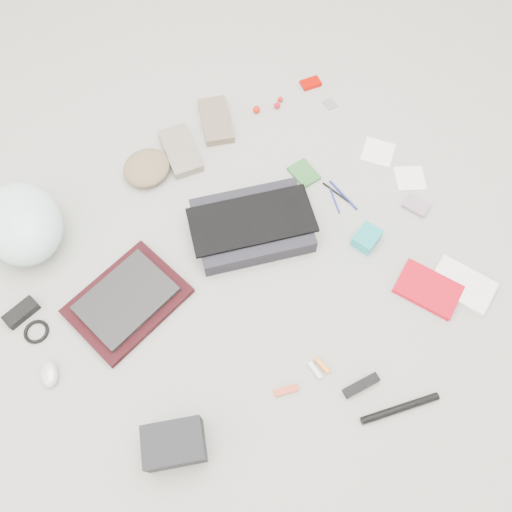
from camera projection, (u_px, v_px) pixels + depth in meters
ground_plane at (256, 262)px, 1.76m from camera, size 4.00×4.00×0.00m
messenger_bag at (252, 226)px, 1.78m from camera, size 0.47×0.41×0.07m
bag_flap at (252, 220)px, 1.75m from camera, size 0.48×0.34×0.01m
laptop_sleeve at (128, 301)px, 1.68m from camera, size 0.42×0.35×0.03m
laptop at (126, 299)px, 1.66m from camera, size 0.34×0.27×0.02m
bike_helmet at (22, 223)px, 1.71m from camera, size 0.29×0.35×0.20m
beanie at (147, 168)px, 1.90m from camera, size 0.24×0.23×0.06m
mitten_left at (180, 151)px, 1.95m from camera, size 0.16×0.25×0.03m
mitten_right at (216, 121)px, 2.02m from camera, size 0.19×0.25×0.03m
power_brick at (21, 312)px, 1.66m from camera, size 0.12×0.07×0.03m
cable_coil at (36, 332)px, 1.64m from camera, size 0.09×0.09×0.01m
mouse at (49, 374)px, 1.57m from camera, size 0.08×0.10×0.03m
camera_bag at (174, 444)px, 1.44m from camera, size 0.21×0.18×0.11m
multitool at (286, 390)px, 1.56m from camera, size 0.08×0.05×0.01m
toiletry_tube_white at (315, 370)px, 1.58m from camera, size 0.02×0.06×0.02m
toiletry_tube_orange at (322, 365)px, 1.59m from camera, size 0.02×0.06×0.02m
u_lock at (361, 385)px, 1.56m from camera, size 0.12×0.05×0.02m
bike_pump at (400, 408)px, 1.53m from camera, size 0.25×0.10×0.02m
book_red at (428, 289)px, 1.70m from camera, size 0.21×0.25×0.02m
book_white at (462, 285)px, 1.71m from camera, size 0.20×0.24×0.02m
notepad at (304, 173)px, 1.92m from camera, size 0.08×0.11×0.01m
pen_blue at (334, 200)px, 1.87m from camera, size 0.05×0.12×0.01m
pen_black at (337, 193)px, 1.88m from camera, size 0.04×0.14×0.01m
pen_navy at (343, 195)px, 1.88m from camera, size 0.01×0.16×0.01m
accordion_wallet at (367, 238)px, 1.77m from camera, size 0.11×0.10×0.05m
card_deck at (416, 206)px, 1.85m from camera, size 0.09×0.11×0.02m
napkin_top at (378, 152)px, 1.96m from camera, size 0.17×0.17×0.01m
napkin_bottom at (410, 178)px, 1.91m from camera, size 0.15×0.15×0.01m
lollipop_a at (256, 110)px, 2.05m from camera, size 0.03×0.03×0.03m
lollipop_b at (277, 106)px, 2.06m from camera, size 0.03×0.03×0.03m
lollipop_c at (280, 99)px, 2.08m from camera, size 0.03×0.03×0.02m
altoids_tin at (311, 83)px, 2.12m from camera, size 0.09×0.07×0.02m
stamp_sheet at (330, 104)px, 2.08m from camera, size 0.05×0.05×0.00m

